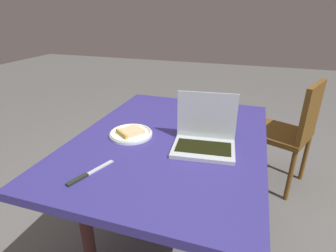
{
  "coord_description": "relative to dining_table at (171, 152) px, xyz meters",
  "views": [
    {
      "loc": [
        -1.18,
        -0.37,
        1.35
      ],
      "look_at": [
        -0.07,
        -0.01,
        0.83
      ],
      "focal_mm": 28.25,
      "sensor_mm": 36.0,
      "label": 1
    }
  ],
  "objects": [
    {
      "name": "pizza_tray",
      "position": [
        0.38,
        -0.11,
        0.11
      ],
      "size": [
        0.33,
        0.33,
        0.03
      ],
      "color": "#AA9A9D",
      "rests_on": "dining_table"
    },
    {
      "name": "dining_table",
      "position": [
        0.0,
        0.0,
        0.0
      ],
      "size": [
        1.27,
        0.96,
        0.73
      ],
      "color": "navy",
      "rests_on": "ground_plane"
    },
    {
      "name": "table_knife",
      "position": [
        -0.44,
        0.22,
        0.09
      ],
      "size": [
        0.22,
        0.09,
        0.01
      ],
      "color": "silver",
      "rests_on": "dining_table"
    },
    {
      "name": "ground_plane",
      "position": [
        0.0,
        0.0,
        -0.64
      ],
      "size": [
        12.0,
        12.0,
        0.0
      ],
      "primitive_type": "plane",
      "color": "#5E5D5A"
    },
    {
      "name": "chair_near",
      "position": [
        0.86,
        -0.7,
        -0.14
      ],
      "size": [
        0.53,
        0.53,
        0.88
      ],
      "color": "brown",
      "rests_on": "ground_plane"
    },
    {
      "name": "pizza_plate",
      "position": [
        -0.05,
        0.21,
        0.1
      ],
      "size": [
        0.23,
        0.23,
        0.04
      ],
      "color": "white",
      "rests_on": "dining_table"
    },
    {
      "name": "laptop",
      "position": [
        -0.05,
        -0.19,
        0.15
      ],
      "size": [
        0.25,
        0.31,
        0.25
      ],
      "color": "#B5BFC2",
      "rests_on": "dining_table"
    }
  ]
}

